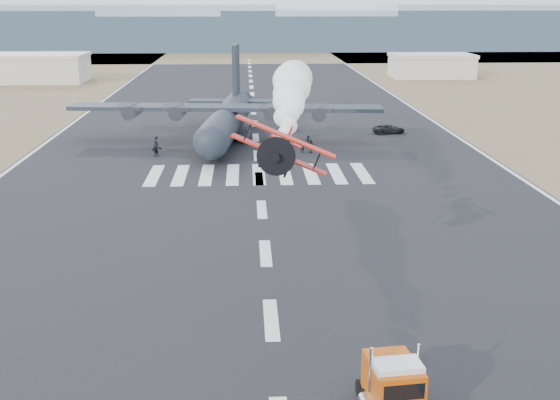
{
  "coord_description": "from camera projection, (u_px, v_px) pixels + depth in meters",
  "views": [
    {
      "loc": [
        -1.45,
        -28.49,
        19.59
      ],
      "look_at": [
        1.23,
        25.37,
        4.0
      ],
      "focal_mm": 45.0,
      "sensor_mm": 36.0,
      "label": 1
    }
  ],
  "objects": [
    {
      "name": "semi_truck",
      "position": [
        396.0,
        393.0,
        33.21
      ],
      "size": [
        2.99,
        7.26,
        3.21
      ],
      "rotation": [
        0.0,
        0.0,
        0.11
      ],
      "color": "black",
      "rests_on": "ground"
    },
    {
      "name": "crew_b",
      "position": [
        208.0,
        143.0,
        94.41
      ],
      "size": [
        0.9,
        0.83,
        1.57
      ],
      "primitive_type": "imported",
      "rotation": [
        0.0,
        0.0,
        0.64
      ],
      "color": "black",
      "rests_on": "ground"
    },
    {
      "name": "transport_aircraft",
      "position": [
        227.0,
        117.0,
        99.9
      ],
      "size": [
        43.71,
        35.91,
        12.61
      ],
      "rotation": [
        0.0,
        0.0,
        -0.1
      ],
      "color": "#1C212B",
      "rests_on": "ground"
    },
    {
      "name": "support_vehicle",
      "position": [
        389.0,
        129.0,
        105.05
      ],
      "size": [
        5.19,
        3.26,
        1.34
      ],
      "primitive_type": "imported",
      "rotation": [
        0.0,
        0.0,
        1.8
      ],
      "color": "black",
      "rests_on": "ground"
    },
    {
      "name": "ridge_seg_c",
      "position": [
        83.0,
        27.0,
        276.86
      ],
      "size": [
        150.0,
        50.0,
        17.0
      ],
      "primitive_type": "cube",
      "color": "#8599A9",
      "rests_on": "ground"
    },
    {
      "name": "runway_markings",
      "position": [
        257.0,
        155.0,
        90.42
      ],
      "size": [
        60.0,
        260.0,
        0.01
      ],
      "primitive_type": null,
      "color": "silver",
      "rests_on": "ground"
    },
    {
      "name": "hangar_right",
      "position": [
        431.0,
        65.0,
        178.13
      ],
      "size": [
        20.5,
        12.5,
        5.9
      ],
      "color": "#B1AD9D",
      "rests_on": "ground"
    },
    {
      "name": "crew_a",
      "position": [
        302.0,
        146.0,
        91.67
      ],
      "size": [
        0.79,
        0.72,
        1.78
      ],
      "primitive_type": "imported",
      "rotation": [
        0.0,
        0.0,
        5.95
      ],
      "color": "black",
      "rests_on": "ground"
    },
    {
      "name": "ridge_seg_d",
      "position": [
        248.0,
        32.0,
        280.51
      ],
      "size": [
        150.0,
        50.0,
        13.0
      ],
      "primitive_type": "cube",
      "color": "#8599A9",
      "rests_on": "ground"
    },
    {
      "name": "hangar_left",
      "position": [
        35.0,
        68.0,
        168.55
      ],
      "size": [
        24.5,
        14.5,
        6.7
      ],
      "color": "#B1AD9D",
      "rests_on": "ground"
    },
    {
      "name": "crew_e",
      "position": [
        200.0,
        148.0,
        90.81
      ],
      "size": [
        0.96,
        0.78,
        1.69
      ],
      "primitive_type": "imported",
      "rotation": [
        0.0,
        0.0,
        2.76
      ],
      "color": "black",
      "rests_on": "ground"
    },
    {
      "name": "crew_d",
      "position": [
        311.0,
        146.0,
        91.66
      ],
      "size": [
        1.15,
        1.09,
        1.79
      ],
      "primitive_type": "imported",
      "rotation": [
        0.0,
        0.0,
        5.59
      ],
      "color": "black",
      "rests_on": "ground"
    },
    {
      "name": "aerobatic_biplane",
      "position": [
        282.0,
        148.0,
        44.75
      ],
      "size": [
        6.4,
        6.1,
        3.84
      ],
      "rotation": [
        0.0,
        0.37,
        -0.09
      ],
      "color": "#B1120B"
    },
    {
      "name": "scrub_far",
      "position": [
        249.0,
        54.0,
        253.53
      ],
      "size": [
        500.0,
        80.0,
        0.0
      ],
      "primitive_type": "cube",
      "color": "brown",
      "rests_on": "ground"
    },
    {
      "name": "crew_g",
      "position": [
        155.0,
        147.0,
        91.32
      ],
      "size": [
        0.76,
        0.71,
        1.66
      ],
      "primitive_type": "imported",
      "rotation": [
        0.0,
        0.0,
        5.85
      ],
      "color": "black",
      "rests_on": "ground"
    },
    {
      "name": "crew_f",
      "position": [
        156.0,
        150.0,
        89.75
      ],
      "size": [
        1.57,
        1.39,
        1.72
      ],
      "primitive_type": "imported",
      "rotation": [
        0.0,
        0.0,
        0.66
      ],
      "color": "black",
      "rests_on": "ground"
    },
    {
      "name": "smoke_trail",
      "position": [
        292.0,
        87.0,
        73.27
      ],
      "size": [
        5.53,
        36.37,
        4.25
      ],
      "rotation": [
        0.0,
        0.0,
        -0.09
      ],
      "color": "white"
    },
    {
      "name": "crew_h",
      "position": [
        308.0,
        141.0,
        95.46
      ],
      "size": [
        0.82,
        0.89,
        1.57
      ],
      "primitive_type": "imported",
      "rotation": [
        0.0,
        0.0,
        2.17
      ],
      "color": "black",
      "rests_on": "ground"
    },
    {
      "name": "crew_c",
      "position": [
        156.0,
        142.0,
        94.75
      ],
      "size": [
        1.04,
        1.17,
        1.67
      ],
      "primitive_type": "imported",
      "rotation": [
        0.0,
        0.0,
        2.2
      ],
      "color": "black",
      "rests_on": "ground"
    },
    {
      "name": "ridge_seg_e",
      "position": [
        409.0,
        29.0,
        283.33
      ],
      "size": [
        150.0,
        50.0,
        15.0
      ],
      "primitive_type": "cube",
      "color": "#8599A9",
      "rests_on": "ground"
    }
  ]
}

